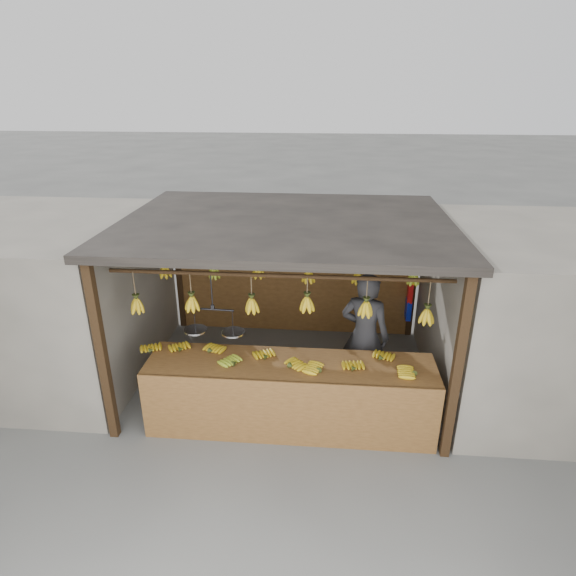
{
  "coord_description": "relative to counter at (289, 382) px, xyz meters",
  "views": [
    {
      "loc": [
        0.55,
        -6.11,
        4.01
      ],
      "look_at": [
        0.0,
        0.3,
        1.3
      ],
      "focal_mm": 30.0,
      "sensor_mm": 36.0,
      "label": 1
    }
  ],
  "objects": [
    {
      "name": "stall",
      "position": [
        -0.14,
        1.56,
        1.26
      ],
      "size": [
        4.3,
        3.3,
        2.4
      ],
      "color": "black",
      "rests_on": "ground"
    },
    {
      "name": "neighbor_right",
      "position": [
        3.46,
        1.23,
        0.44
      ],
      "size": [
        3.0,
        3.0,
        2.3
      ],
      "primitive_type": "cube",
      "color": "slate",
      "rests_on": "ground"
    },
    {
      "name": "hanging_bananas",
      "position": [
        -0.14,
        1.22,
        0.9
      ],
      "size": [
        3.59,
        2.2,
        0.39
      ],
      "color": "gold",
      "rests_on": "ground"
    },
    {
      "name": "bag_bundles",
      "position": [
        1.8,
        2.58,
        0.3
      ],
      "size": [
        0.08,
        0.26,
        1.21
      ],
      "color": "#199926",
      "rests_on": "ground"
    },
    {
      "name": "ground",
      "position": [
        -0.14,
        1.23,
        -0.71
      ],
      "size": [
        80.0,
        80.0,
        0.0
      ],
      "primitive_type": "plane",
      "color": "#5B5B57"
    },
    {
      "name": "neighbor_left",
      "position": [
        -3.74,
        1.23,
        0.44
      ],
      "size": [
        3.0,
        3.0,
        2.3
      ],
      "primitive_type": "cube",
      "color": "slate",
      "rests_on": "ground"
    },
    {
      "name": "balance_scale",
      "position": [
        -0.93,
        0.23,
        0.57
      ],
      "size": [
        0.75,
        0.3,
        0.77
      ],
      "color": "black",
      "rests_on": "ground"
    },
    {
      "name": "vendor",
      "position": [
        0.95,
        0.88,
        0.2
      ],
      "size": [
        0.77,
        0.63,
        1.82
      ],
      "primitive_type": "imported",
      "rotation": [
        0.0,
        0.0,
        2.8
      ],
      "color": "#262628",
      "rests_on": "ground"
    },
    {
      "name": "counter",
      "position": [
        0.0,
        0.0,
        0.0
      ],
      "size": [
        3.66,
        0.8,
        0.96
      ],
      "color": "brown",
      "rests_on": "ground"
    }
  ]
}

